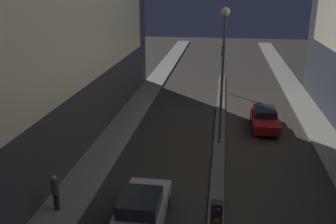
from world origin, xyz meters
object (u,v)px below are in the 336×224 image
Objects in this scene: street_lamp at (223,54)px; pedestrian_on_left_sidewalk at (55,192)px; car_left_lane at (141,209)px; traffic_light_mid at (223,58)px; car_right_lane at (265,119)px.

street_lamp is 4.97× the size of pedestrian_on_left_sidewalk.
traffic_light_mid is at bearing 81.80° from car_left_lane.
traffic_light_mid is 0.94× the size of car_right_lane.
car_left_lane is at bearing -116.73° from car_right_lane.
car_right_lane is 2.65× the size of pedestrian_on_left_sidewalk.
street_lamp is at bearing 70.89° from car_left_lane.
pedestrian_on_left_sidewalk is (-7.07, -21.19, -2.15)m from traffic_light_mid.
pedestrian_on_left_sidewalk is (-7.07, -8.60, -4.77)m from street_lamp.
car_right_lane is at bearing 63.27° from car_left_lane.
traffic_light_mid is 0.96× the size of car_left_lane.
street_lamp is 1.88× the size of car_right_lane.
car_left_lane is 13.82m from car_right_lane.
pedestrian_on_left_sidewalk reaches higher than car_right_lane.
car_right_lane is at bearing 47.35° from street_lamp.
street_lamp is 10.75m from car_left_lane.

